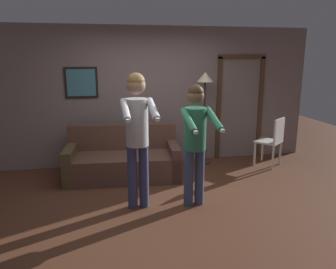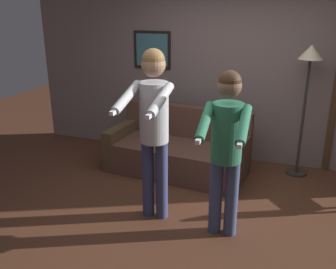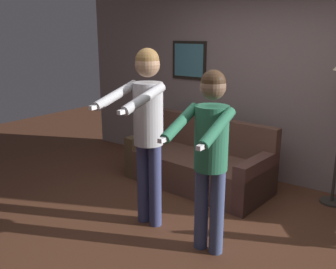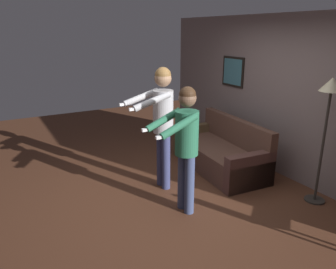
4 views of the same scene
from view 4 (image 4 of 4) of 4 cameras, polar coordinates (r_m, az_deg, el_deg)
name	(u,v)px [view 4 (image 4 of 4)]	position (r m, az deg, el deg)	size (l,w,h in m)	color
ground_plane	(182,198)	(4.88, 2.39, -10.94)	(12.00, 12.00, 0.00)	#583220
back_wall_assembly	(285,98)	(5.64, 19.74, 6.08)	(6.40, 0.10, 2.60)	gray
couch	(221,153)	(5.81, 9.13, -3.27)	(1.96, 1.00, 0.87)	brown
torchiere_lamp	(329,102)	(4.78, 26.29, 5.12)	(0.31, 0.31, 1.77)	#332D28
person_standing_left	(162,116)	(4.80, -1.08, 3.29)	(0.44, 0.76, 1.85)	navy
person_standing_right	(185,139)	(4.15, 3.05, -0.76)	(0.45, 0.71, 1.69)	#3D4A72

